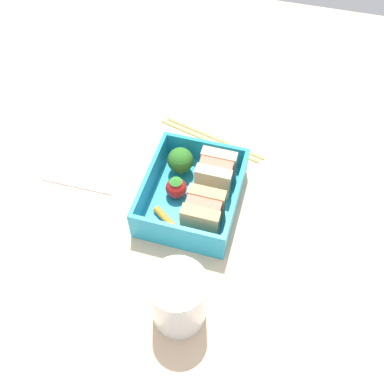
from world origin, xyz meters
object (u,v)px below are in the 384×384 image
(sandwich_left, at_px, (216,173))
(sandwich_center_left, at_px, (203,212))
(broccoli_floret, at_px, (180,160))
(strawberry_far_left, at_px, (175,189))
(folded_napkin, at_px, (90,160))
(carrot_stick_far_left, at_px, (165,218))
(drinking_glass, at_px, (178,299))
(chopstick_pair, at_px, (210,138))

(sandwich_left, relative_size, sandwich_center_left, 1.00)
(broccoli_floret, relative_size, strawberry_far_left, 1.24)
(strawberry_far_left, distance_m, folded_napkin, 0.16)
(strawberry_far_left, xyz_separation_m, folded_napkin, (-0.04, -0.16, -0.03))
(carrot_stick_far_left, xyz_separation_m, drinking_glass, (0.12, 0.06, 0.03))
(strawberry_far_left, xyz_separation_m, carrot_stick_far_left, (0.05, -0.00, -0.01))
(broccoli_floret, height_order, drinking_glass, drinking_glass)
(sandwich_left, distance_m, strawberry_far_left, 0.06)
(sandwich_center_left, bearing_deg, folded_napkin, -108.93)
(sandwich_left, bearing_deg, sandwich_center_left, 0.00)
(folded_napkin, bearing_deg, chopstick_pair, 119.51)
(strawberry_far_left, relative_size, folded_napkin, 0.32)
(sandwich_center_left, xyz_separation_m, strawberry_far_left, (-0.03, -0.05, -0.01))
(strawberry_far_left, relative_size, chopstick_pair, 0.20)
(sandwich_center_left, relative_size, strawberry_far_left, 1.41)
(sandwich_left, height_order, drinking_glass, drinking_glass)
(broccoli_floret, xyz_separation_m, drinking_glass, (0.21, 0.06, 0.01))
(carrot_stick_far_left, bearing_deg, strawberry_far_left, 178.01)
(strawberry_far_left, bearing_deg, carrot_stick_far_left, -1.99)
(sandwich_left, bearing_deg, broccoli_floret, -98.21)
(carrot_stick_far_left, bearing_deg, broccoli_floret, -176.94)
(broccoli_floret, xyz_separation_m, chopstick_pair, (-0.09, 0.02, -0.03))
(sandwich_center_left, bearing_deg, broccoli_floret, -144.74)
(sandwich_left, xyz_separation_m, chopstick_pair, (-0.10, -0.03, -0.03))
(sandwich_left, relative_size, drinking_glass, 0.56)
(broccoli_floret, bearing_deg, carrot_stick_far_left, 3.06)
(broccoli_floret, height_order, carrot_stick_far_left, broccoli_floret)
(sandwich_center_left, height_order, broccoli_floret, sandwich_center_left)
(broccoli_floret, bearing_deg, chopstick_pair, 164.62)
(carrot_stick_far_left, bearing_deg, sandwich_center_left, 103.09)
(carrot_stick_far_left, relative_size, folded_napkin, 0.38)
(broccoli_floret, xyz_separation_m, strawberry_far_left, (0.05, 0.01, -0.01))
(broccoli_floret, bearing_deg, folded_napkin, -86.40)
(broccoli_floret, bearing_deg, sandwich_left, 81.79)
(chopstick_pair, bearing_deg, drinking_glass, 6.96)
(sandwich_center_left, bearing_deg, carrot_stick_far_left, -76.91)
(strawberry_far_left, xyz_separation_m, chopstick_pair, (-0.14, 0.02, -0.03))
(sandwich_center_left, relative_size, broccoli_floret, 1.14)
(sandwich_center_left, xyz_separation_m, chopstick_pair, (-0.17, -0.03, -0.03))
(broccoli_floret, height_order, folded_napkin, broccoli_floret)
(strawberry_far_left, relative_size, carrot_stick_far_left, 0.84)
(carrot_stick_far_left, distance_m, folded_napkin, 0.18)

